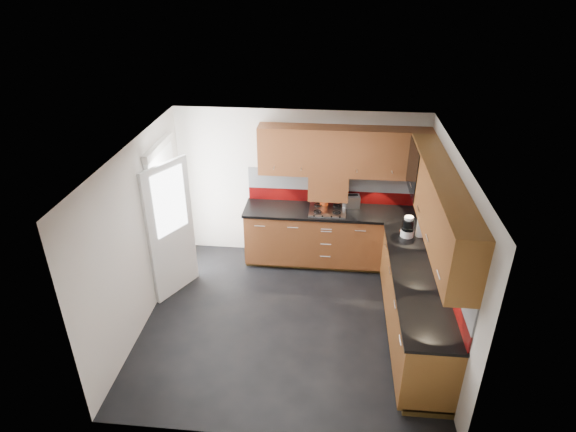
# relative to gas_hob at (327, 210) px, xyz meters

# --- Properties ---
(room) EXTENTS (4.00, 3.80, 2.64)m
(room) POSITION_rel_gas_hob_xyz_m (-0.45, -1.47, 0.54)
(room) COLOR black
(base_cabinets) EXTENTS (2.70, 3.20, 0.95)m
(base_cabinets) POSITION_rel_gas_hob_xyz_m (0.62, -0.75, -0.52)
(base_cabinets) COLOR brown
(base_cabinets) RESTS_ON room
(countertop) EXTENTS (2.72, 3.22, 0.04)m
(countertop) POSITION_rel_gas_hob_xyz_m (0.60, -0.77, -0.03)
(countertop) COLOR black
(countertop) RESTS_ON base_cabinets
(backsplash) EXTENTS (2.70, 3.20, 0.54)m
(backsplash) POSITION_rel_gas_hob_xyz_m (0.83, -0.54, 0.26)
(backsplash) COLOR maroon
(backsplash) RESTS_ON countertop
(upper_cabinets) EXTENTS (2.50, 3.20, 0.72)m
(upper_cabinets) POSITION_rel_gas_hob_xyz_m (0.78, -0.69, 0.88)
(upper_cabinets) COLOR brown
(upper_cabinets) RESTS_ON room
(extractor_hood) EXTENTS (0.60, 0.33, 0.40)m
(extractor_hood) POSITION_rel_gas_hob_xyz_m (-0.00, 0.17, 0.33)
(extractor_hood) COLOR brown
(extractor_hood) RESTS_ON room
(glass_cabinet) EXTENTS (0.32, 0.80, 0.66)m
(glass_cabinet) POSITION_rel_gas_hob_xyz_m (1.26, -0.40, 0.91)
(glass_cabinet) COLOR black
(glass_cabinet) RESTS_ON room
(back_door) EXTENTS (0.42, 1.19, 2.04)m
(back_door) POSITION_rel_gas_hob_xyz_m (-2.23, -0.72, 0.08)
(back_door) COLOR white
(back_door) RESTS_ON room
(gas_hob) EXTENTS (0.55, 0.49, 0.04)m
(gas_hob) POSITION_rel_gas_hob_xyz_m (0.00, 0.00, 0.00)
(gas_hob) COLOR silver
(gas_hob) RESTS_ON countertop
(utensil_pot) EXTENTS (0.13, 0.13, 0.48)m
(utensil_pot) POSITION_rel_gas_hob_xyz_m (-0.06, 0.18, 0.09)
(utensil_pot) COLOR #DA4714
(utensil_pot) RESTS_ON countertop
(toaster) EXTENTS (0.29, 0.20, 0.20)m
(toaster) POSITION_rel_gas_hob_xyz_m (0.35, 0.18, 0.08)
(toaster) COLOR silver
(toaster) RESTS_ON countertop
(food_processor) EXTENTS (0.18, 0.18, 0.30)m
(food_processor) POSITION_rel_gas_hob_xyz_m (1.11, -0.64, 0.12)
(food_processor) COLOR white
(food_processor) RESTS_ON countertop
(paper_towel) EXTENTS (0.15, 0.15, 0.25)m
(paper_towel) POSITION_rel_gas_hob_xyz_m (1.29, -0.62, 0.11)
(paper_towel) COLOR white
(paper_towel) RESTS_ON countertop
(orange_cloth) EXTENTS (0.17, 0.15, 0.01)m
(orange_cloth) POSITION_rel_gas_hob_xyz_m (1.11, -0.55, -0.01)
(orange_cloth) COLOR #DC5018
(orange_cloth) RESTS_ON countertop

